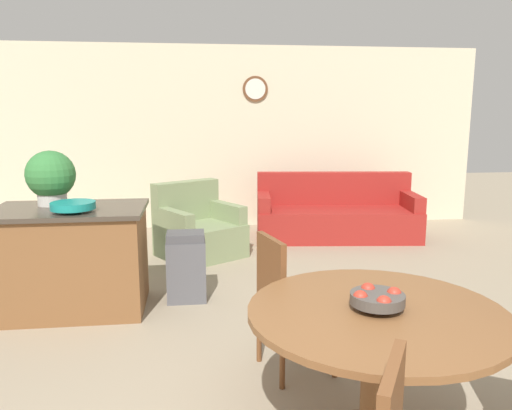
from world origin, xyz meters
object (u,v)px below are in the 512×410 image
object	(u,v)px
trash_bin	(186,267)
couch	(336,216)
dining_table	(375,342)
teal_bowl	(73,206)
fruit_bowl	(377,298)
armchair	(198,232)
dining_chair_far_side	(286,298)
kitchen_island	(72,259)
potted_plant	(51,177)

from	to	relation	value
trash_bin	couch	world-z (taller)	couch
dining_table	trash_bin	xyz separation A→B (m)	(-0.98, 2.23, -0.27)
dining_table	teal_bowl	xyz separation A→B (m)	(-1.88, 1.94, 0.38)
fruit_bowl	armchair	distance (m)	3.83
dining_chair_far_side	fruit_bowl	bearing A→B (deg)	4.89
fruit_bowl	kitchen_island	size ratio (longest dim) A/B	0.21
fruit_bowl	armchair	size ratio (longest dim) A/B	0.23
fruit_bowl	potted_plant	bearing A→B (deg)	133.02
dining_chair_far_side	couch	distance (m)	3.82
dining_chair_far_side	armchair	bearing A→B (deg)	175.97
teal_bowl	potted_plant	bearing A→B (deg)	125.96
teal_bowl	trash_bin	size ratio (longest dim) A/B	0.56
dining_table	fruit_bowl	world-z (taller)	fruit_bowl
trash_bin	couch	xyz separation A→B (m)	(2.05, 2.15, -0.02)
teal_bowl	armchair	bearing A→B (deg)	59.67
dining_table	potted_plant	world-z (taller)	potted_plant
fruit_bowl	armchair	world-z (taller)	armchair
kitchen_island	trash_bin	xyz separation A→B (m)	(0.99, 0.11, -0.14)
potted_plant	trash_bin	bearing A→B (deg)	-3.10
dining_chair_far_side	kitchen_island	xyz separation A→B (m)	(-1.67, 1.30, -0.06)
kitchen_island	couch	world-z (taller)	kitchen_island
armchair	fruit_bowl	bearing A→B (deg)	-109.09
teal_bowl	couch	world-z (taller)	teal_bowl
kitchen_island	teal_bowl	xyz separation A→B (m)	(0.09, -0.18, 0.51)
teal_bowl	couch	xyz separation A→B (m)	(2.95, 2.44, -0.67)
potted_plant	kitchen_island	bearing A→B (deg)	-45.11
dining_chair_far_side	couch	world-z (taller)	dining_chair_far_side
dining_table	kitchen_island	bearing A→B (deg)	132.88
dining_table	potted_plant	bearing A→B (deg)	133.04
fruit_bowl	armchair	xyz separation A→B (m)	(-0.85, 3.70, -0.52)
couch	teal_bowl	bearing A→B (deg)	-134.06
potted_plant	fruit_bowl	bearing A→B (deg)	-46.98
potted_plant	couch	world-z (taller)	potted_plant
dining_table	couch	bearing A→B (deg)	76.30
couch	armchair	size ratio (longest dim) A/B	1.94
dining_table	trash_bin	size ratio (longest dim) A/B	2.00
dining_chair_far_side	kitchen_island	distance (m)	2.12
dining_table	fruit_bowl	xyz separation A→B (m)	(-0.00, 0.00, 0.23)
teal_bowl	armchair	distance (m)	2.14
armchair	trash_bin	bearing A→B (deg)	-126.95
dining_table	potted_plant	distance (m)	3.19
dining_table	kitchen_island	size ratio (longest dim) A/B	1.00
potted_plant	trash_bin	xyz separation A→B (m)	(1.16, -0.06, -0.85)
fruit_bowl	trash_bin	xyz separation A→B (m)	(-0.98, 2.23, -0.50)
teal_bowl	couch	size ratio (longest dim) A/B	0.16
dining_table	couch	xyz separation A→B (m)	(1.07, 4.38, -0.29)
dining_table	armchair	distance (m)	3.81
teal_bowl	couch	bearing A→B (deg)	39.62
couch	potted_plant	bearing A→B (deg)	-140.60
dining_table	potted_plant	xyz separation A→B (m)	(-2.14, 2.29, 0.58)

